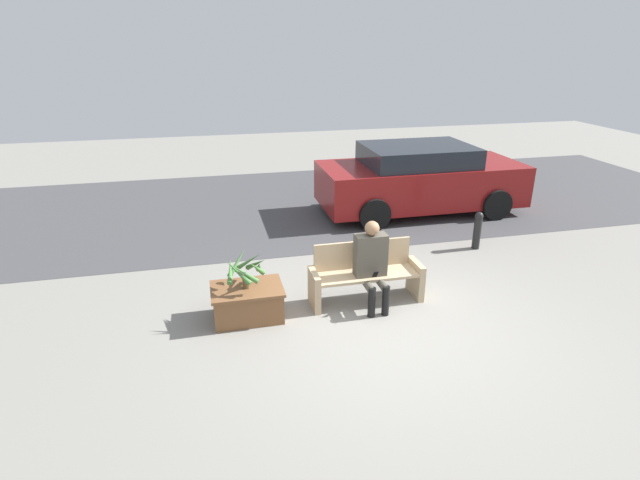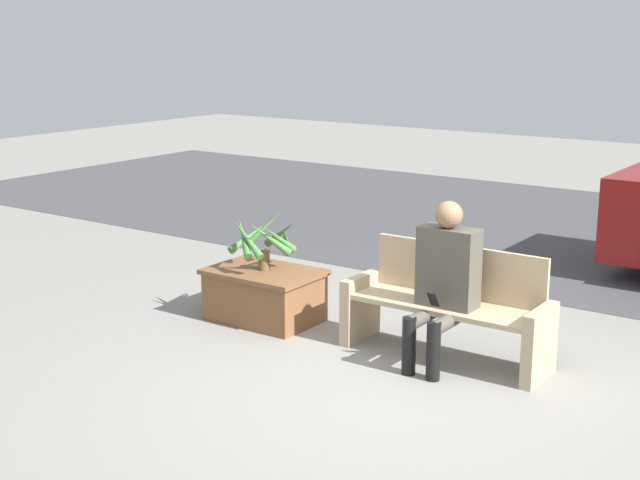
# 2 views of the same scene
# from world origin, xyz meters

# --- Properties ---
(ground_plane) EXTENTS (30.00, 30.00, 0.00)m
(ground_plane) POSITION_xyz_m (0.00, 0.00, 0.00)
(ground_plane) COLOR gray
(road_surface) EXTENTS (20.00, 6.00, 0.01)m
(road_surface) POSITION_xyz_m (0.00, 5.51, 0.00)
(road_surface) COLOR #424244
(road_surface) RESTS_ON ground_plane
(bench) EXTENTS (1.63, 0.49, 0.86)m
(bench) POSITION_xyz_m (-0.03, 0.74, 0.40)
(bench) COLOR tan
(bench) RESTS_ON ground_plane
(person_seated) EXTENTS (0.45, 0.56, 1.26)m
(person_seated) POSITION_xyz_m (0.00, 0.58, 0.69)
(person_seated) COLOR #4C473D
(person_seated) RESTS_ON ground_plane
(planter_box) EXTENTS (0.97, 0.67, 0.46)m
(planter_box) POSITION_xyz_m (-1.75, 0.62, 0.25)
(planter_box) COLOR brown
(planter_box) RESTS_ON ground_plane
(potted_plant) EXTENTS (0.58, 0.58, 0.51)m
(potted_plant) POSITION_xyz_m (-1.74, 0.62, 0.74)
(potted_plant) COLOR brown
(potted_plant) RESTS_ON planter_box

